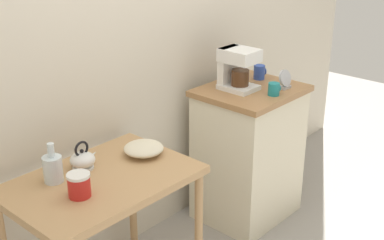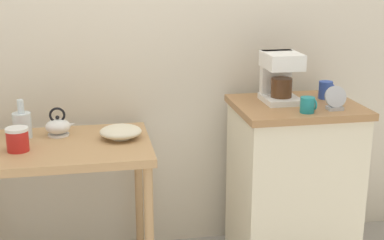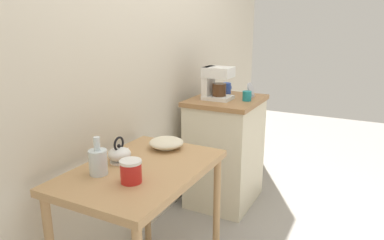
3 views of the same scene
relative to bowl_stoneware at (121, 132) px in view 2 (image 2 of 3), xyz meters
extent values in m
cube|color=beige|center=(0.42, 0.38, 0.59)|extent=(4.40, 0.10, 2.80)
cube|color=tan|center=(-0.31, -0.03, -0.06)|extent=(0.90, 0.61, 0.04)
cylinder|color=tan|center=(0.10, -0.30, -0.44)|extent=(0.04, 0.04, 0.73)
cylinder|color=tan|center=(0.10, 0.23, -0.44)|extent=(0.04, 0.04, 0.73)
cube|color=beige|center=(0.91, -0.02, -0.37)|extent=(0.61, 0.51, 0.88)
cube|color=#9E7044|center=(0.91, -0.02, 0.09)|extent=(0.64, 0.54, 0.04)
cylinder|color=beige|center=(0.00, 0.00, -0.03)|extent=(0.09, 0.09, 0.01)
ellipsoid|color=beige|center=(0.00, 0.00, 0.00)|extent=(0.21, 0.21, 0.06)
cylinder|color=white|center=(-0.31, 0.11, -0.03)|extent=(0.11, 0.11, 0.01)
ellipsoid|color=white|center=(-0.31, 0.11, 0.01)|extent=(0.13, 0.13, 0.08)
cone|color=white|center=(-0.25, 0.11, 0.02)|extent=(0.06, 0.03, 0.05)
sphere|color=black|center=(-0.31, 0.11, 0.06)|extent=(0.02, 0.02, 0.02)
torus|color=black|center=(-0.31, 0.11, 0.07)|extent=(0.08, 0.01, 0.08)
cylinder|color=silver|center=(-0.48, 0.11, 0.03)|extent=(0.09, 0.09, 0.13)
cylinder|color=silver|center=(-0.48, 0.11, 0.13)|extent=(0.03, 0.03, 0.07)
cylinder|color=red|center=(-0.48, -0.10, 0.01)|extent=(0.10, 0.10, 0.10)
cylinder|color=white|center=(-0.48, -0.10, 0.07)|extent=(0.11, 0.11, 0.01)
cube|color=white|center=(0.84, 0.03, 0.12)|extent=(0.18, 0.22, 0.03)
cube|color=white|center=(0.84, 0.11, 0.24)|extent=(0.16, 0.05, 0.26)
cube|color=white|center=(0.84, 0.03, 0.33)|extent=(0.18, 0.22, 0.08)
cylinder|color=#4C2D19|center=(0.84, 0.02, 0.19)|extent=(0.11, 0.11, 0.10)
cylinder|color=#2D4CAD|center=(1.10, 0.06, 0.15)|extent=(0.07, 0.07, 0.09)
torus|color=#2D4CAD|center=(1.14, 0.06, 0.15)|extent=(0.01, 0.06, 0.06)
cylinder|color=teal|center=(0.90, -0.20, 0.15)|extent=(0.07, 0.07, 0.08)
torus|color=teal|center=(0.93, -0.20, 0.15)|extent=(0.01, 0.05, 0.05)
cube|color=#B2B5BA|center=(1.05, -0.18, 0.12)|extent=(0.08, 0.05, 0.02)
cylinder|color=#B2B5BA|center=(1.05, -0.18, 0.17)|extent=(0.11, 0.05, 0.11)
cylinder|color=black|center=(1.05, -0.18, 0.17)|extent=(0.09, 0.04, 0.09)
camera|label=1|loc=(-1.66, -1.85, 1.17)|focal=49.05mm
camera|label=2|loc=(-0.13, -2.63, 0.82)|focal=51.47mm
camera|label=3|loc=(-1.74, -1.08, 0.71)|focal=33.24mm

